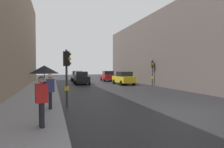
{
  "coord_description": "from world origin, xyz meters",
  "views": [
    {
      "loc": [
        -6.32,
        -8.05,
        2.2
      ],
      "look_at": [
        -1.64,
        6.85,
        1.73
      ],
      "focal_mm": 30.24,
      "sensor_mm": 36.0,
      "label": 1
    }
  ],
  "objects_px": {
    "traffic_light_near_right": "(67,67)",
    "car_dark_suv": "(81,78)",
    "car_silver_hatchback": "(77,76)",
    "car_yellow_taxi": "(124,78)",
    "car_red_sedan": "(108,76)",
    "pedestrian_with_umbrella": "(43,79)",
    "traffic_light_mid_street": "(152,68)",
    "pedestrian_with_grey_backpack": "(49,89)"
  },
  "relations": [
    {
      "from": "pedestrian_with_umbrella",
      "to": "pedestrian_with_grey_backpack",
      "type": "distance_m",
      "value": 3.05
    },
    {
      "from": "traffic_light_near_right",
      "to": "car_dark_suv",
      "type": "bearing_deg",
      "value": 78.89
    },
    {
      "from": "traffic_light_near_right",
      "to": "car_dark_suv",
      "type": "relative_size",
      "value": 0.77
    },
    {
      "from": "traffic_light_mid_street",
      "to": "car_red_sedan",
      "type": "xyz_separation_m",
      "value": [
        -2.72,
        10.65,
        -1.37
      ]
    },
    {
      "from": "pedestrian_with_umbrella",
      "to": "pedestrian_with_grey_backpack",
      "type": "bearing_deg",
      "value": 87.43
    },
    {
      "from": "traffic_light_mid_street",
      "to": "car_dark_suv",
      "type": "bearing_deg",
      "value": 145.82
    },
    {
      "from": "traffic_light_mid_street",
      "to": "car_silver_hatchback",
      "type": "xyz_separation_m",
      "value": [
        -7.84,
        12.03,
        -1.37
      ]
    },
    {
      "from": "pedestrian_with_umbrella",
      "to": "car_yellow_taxi",
      "type": "bearing_deg",
      "value": 60.85
    },
    {
      "from": "car_dark_suv",
      "to": "traffic_light_mid_street",
      "type": "bearing_deg",
      "value": -34.18
    },
    {
      "from": "traffic_light_mid_street",
      "to": "traffic_light_near_right",
      "type": "relative_size",
      "value": 1.0
    },
    {
      "from": "traffic_light_mid_street",
      "to": "pedestrian_with_grey_backpack",
      "type": "xyz_separation_m",
      "value": [
        -12.06,
        -11.05,
        -1.09
      ]
    },
    {
      "from": "traffic_light_near_right",
      "to": "car_yellow_taxi",
      "type": "distance_m",
      "value": 15.52
    },
    {
      "from": "car_yellow_taxi",
      "to": "car_dark_suv",
      "type": "bearing_deg",
      "value": 155.7
    },
    {
      "from": "traffic_light_near_right",
      "to": "car_dark_suv",
      "type": "height_order",
      "value": "traffic_light_near_right"
    },
    {
      "from": "pedestrian_with_grey_backpack",
      "to": "car_red_sedan",
      "type": "bearing_deg",
      "value": 66.69
    },
    {
      "from": "traffic_light_mid_street",
      "to": "car_dark_suv",
      "type": "height_order",
      "value": "traffic_light_mid_street"
    },
    {
      "from": "traffic_light_near_right",
      "to": "traffic_light_mid_street",
      "type": "bearing_deg",
      "value": 41.7
    },
    {
      "from": "traffic_light_mid_street",
      "to": "car_silver_hatchback",
      "type": "height_order",
      "value": "traffic_light_mid_street"
    },
    {
      "from": "car_silver_hatchback",
      "to": "car_dark_suv",
      "type": "bearing_deg",
      "value": -92.2
    },
    {
      "from": "car_dark_suv",
      "to": "pedestrian_with_grey_backpack",
      "type": "xyz_separation_m",
      "value": [
        -3.97,
        -16.55,
        0.29
      ]
    },
    {
      "from": "traffic_light_mid_street",
      "to": "traffic_light_near_right",
      "type": "bearing_deg",
      "value": -138.3
    },
    {
      "from": "car_yellow_taxi",
      "to": "pedestrian_with_umbrella",
      "type": "distance_m",
      "value": 19.57
    },
    {
      "from": "car_yellow_taxi",
      "to": "traffic_light_near_right",
      "type": "bearing_deg",
      "value": -123.08
    },
    {
      "from": "traffic_light_mid_street",
      "to": "car_dark_suv",
      "type": "distance_m",
      "value": 9.88
    },
    {
      "from": "car_silver_hatchback",
      "to": "pedestrian_with_grey_backpack",
      "type": "relative_size",
      "value": 2.38
    },
    {
      "from": "car_dark_suv",
      "to": "traffic_light_near_right",
      "type": "bearing_deg",
      "value": -101.11
    },
    {
      "from": "car_dark_suv",
      "to": "car_red_sedan",
      "type": "xyz_separation_m",
      "value": [
        5.37,
        5.15,
        0.0
      ]
    },
    {
      "from": "traffic_light_near_right",
      "to": "car_silver_hatchback",
      "type": "height_order",
      "value": "traffic_light_near_right"
    },
    {
      "from": "car_yellow_taxi",
      "to": "pedestrian_with_grey_backpack",
      "type": "distance_m",
      "value": 16.94
    },
    {
      "from": "car_red_sedan",
      "to": "car_silver_hatchback",
      "type": "distance_m",
      "value": 5.31
    },
    {
      "from": "traffic_light_mid_street",
      "to": "traffic_light_near_right",
      "type": "xyz_separation_m",
      "value": [
        -11.12,
        -9.9,
        0.0
      ]
    },
    {
      "from": "car_yellow_taxi",
      "to": "car_silver_hatchback",
      "type": "distance_m",
      "value": 10.36
    },
    {
      "from": "car_red_sedan",
      "to": "traffic_light_mid_street",
      "type": "bearing_deg",
      "value": -75.69
    },
    {
      "from": "car_dark_suv",
      "to": "car_yellow_taxi",
      "type": "xyz_separation_m",
      "value": [
        5.41,
        -2.44,
        0.0
      ]
    },
    {
      "from": "car_yellow_taxi",
      "to": "car_red_sedan",
      "type": "bearing_deg",
      "value": 90.3
    },
    {
      "from": "car_dark_suv",
      "to": "car_silver_hatchback",
      "type": "bearing_deg",
      "value": 87.8
    },
    {
      "from": "car_dark_suv",
      "to": "car_yellow_taxi",
      "type": "height_order",
      "value": "same"
    },
    {
      "from": "traffic_light_mid_street",
      "to": "car_red_sedan",
      "type": "bearing_deg",
      "value": 104.31
    },
    {
      "from": "car_silver_hatchback",
      "to": "car_yellow_taxi",
      "type": "bearing_deg",
      "value": -60.1
    },
    {
      "from": "car_red_sedan",
      "to": "pedestrian_with_umbrella",
      "type": "distance_m",
      "value": 26.45
    },
    {
      "from": "car_silver_hatchback",
      "to": "pedestrian_with_grey_backpack",
      "type": "xyz_separation_m",
      "value": [
        -4.23,
        -23.08,
        0.29
      ]
    },
    {
      "from": "car_dark_suv",
      "to": "car_red_sedan",
      "type": "bearing_deg",
      "value": 43.8
    }
  ]
}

